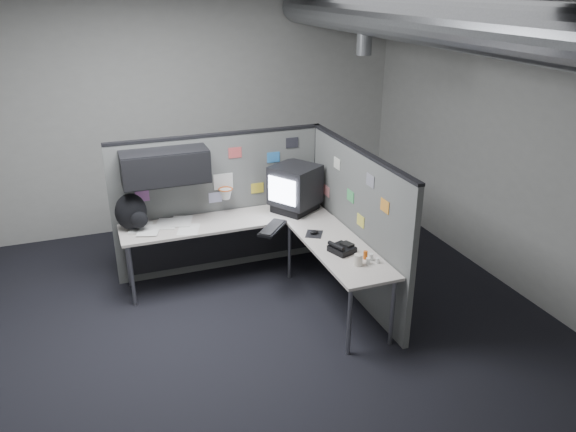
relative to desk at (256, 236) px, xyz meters
name	(u,v)px	position (x,y,z in m)	size (l,w,h in m)	color
room	(319,110)	(0.41, -0.70, 1.48)	(5.62, 5.62, 3.22)	black
partition_back	(206,191)	(-0.40, 0.53, 0.38)	(2.44, 0.42, 1.63)	#5B5D5B
partition_right	(356,223)	(0.95, -0.49, 0.21)	(0.07, 2.23, 1.63)	#5B5D5B
desk	(256,236)	(0.00, 0.00, 0.00)	(2.31, 2.11, 0.73)	beige
monitor	(295,188)	(0.56, 0.28, 0.39)	(0.64, 0.64, 0.53)	black
keyboard	(272,228)	(0.14, -0.15, 0.14)	(0.42, 0.45, 0.04)	black
mouse	(314,233)	(0.51, -0.41, 0.13)	(0.24, 0.26, 0.04)	black
phone	(342,248)	(0.60, -0.88, 0.16)	(0.26, 0.27, 0.10)	black
bottles	(370,258)	(0.77, -1.15, 0.15)	(0.13, 0.16, 0.08)	silver
cup	(358,260)	(0.63, -1.18, 0.17)	(0.08, 0.08, 0.11)	beige
papers	(165,226)	(-0.91, 0.32, 0.12)	(0.77, 0.59, 0.02)	white
backpack	(132,213)	(-1.24, 0.37, 0.31)	(0.36, 0.33, 0.40)	black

